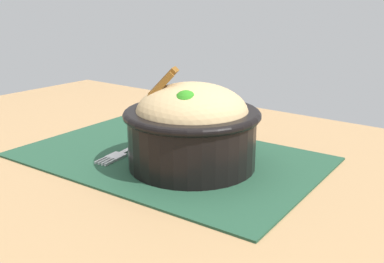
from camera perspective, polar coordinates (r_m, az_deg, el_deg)
The scene contains 4 objects.
table at distance 0.69m, azimuth -5.99°, elevation -8.86°, with size 1.17×0.77×0.73m.
placemat at distance 0.67m, azimuth -3.04°, elevation -3.25°, with size 0.44×0.29×0.00m, color #1E422D.
bowl at distance 0.61m, azimuth -0.02°, elevation 0.73°, with size 0.21×0.21×0.14m.
fork at distance 0.69m, azimuth -8.52°, elevation -2.55°, with size 0.04×0.13×0.00m.
Camera 1 is at (-0.43, 0.45, 0.96)m, focal length 41.67 mm.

